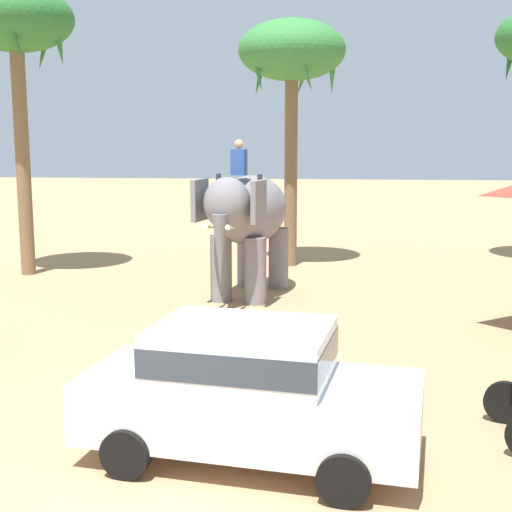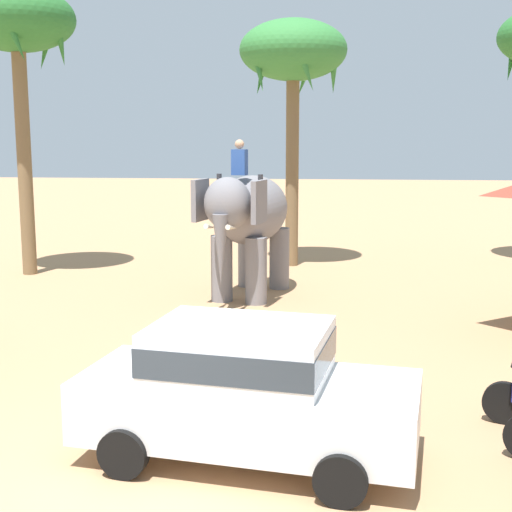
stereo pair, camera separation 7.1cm
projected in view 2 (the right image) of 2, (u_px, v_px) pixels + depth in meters
ground_plane at (146, 480)px, 8.26m from camera, size 120.00×120.00×0.00m
car_sedan_foreground at (245, 387)px, 8.68m from camera, size 4.31×2.34×1.70m
elephant_with_mahout at (248, 217)px, 17.48m from camera, size 2.33×4.01×3.88m
palm_tree_behind_elephant at (293, 57)px, 21.09m from camera, size 3.20×3.20×7.38m
palm_tree_near_hut at (17, 27)px, 19.59m from camera, size 3.20×3.20×8.05m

